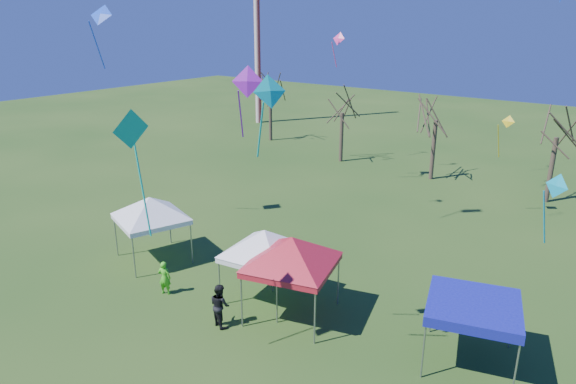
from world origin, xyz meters
name	(u,v)px	position (x,y,z in m)	size (l,w,h in m)	color
ground	(250,334)	(0.00, 0.00, 0.00)	(140.00, 140.00, 0.00)	#224616
radio_mast	(257,13)	(-28.00, 34.00, 12.50)	(0.70, 0.70, 25.00)	silver
tree_0	(270,76)	(-20.85, 27.38, 6.49)	(3.83, 3.83, 8.44)	#3D2D21
tree_1	(343,95)	(-10.77, 24.65, 5.79)	(3.42, 3.42, 7.54)	#3D2D21
tree_2	(438,98)	(-2.37, 24.38, 6.29)	(3.71, 3.71, 8.18)	#3D2D21
tree_3	(561,114)	(6.03, 24.04, 6.08)	(3.59, 3.59, 7.91)	#3D2D21
tent_white_west	(150,201)	(-8.43, 2.15, 3.19)	(4.23, 4.23, 3.96)	gray
tent_white_mid	(265,235)	(-1.27, 2.54, 3.09)	(4.31, 4.31, 3.83)	gray
tent_red	(292,243)	(0.49, 2.14, 3.35)	(4.55, 4.55, 4.15)	gray
tent_blue	(474,307)	(7.49, 3.47, 2.28)	(3.91, 3.91, 2.48)	gray
person_dark	(220,305)	(-1.40, -0.21, 0.92)	(0.90, 0.70, 1.84)	black
person_green	(165,278)	(-5.19, 0.12, 0.80)	(0.59, 0.38, 1.60)	#48D622
kite_13	(338,39)	(-7.70, 18.63, 10.58)	(0.98, 0.70, 2.45)	#FB3790
kite_22	(507,123)	(4.07, 18.88, 6.02)	(0.87, 0.85, 2.72)	gold
kite_1	(247,82)	(0.90, -0.81, 10.03)	(1.03, 0.75, 2.34)	purple
kite_27	(270,93)	(2.28, -1.41, 9.89)	(0.90, 1.07, 2.50)	#0BABAE
kite_17	(556,187)	(8.81, 7.50, 5.93)	(0.99, 0.76, 2.98)	#0B93AC
kite_5	(130,131)	(-1.35, -3.68, 8.70)	(0.50, 1.29, 4.21)	#0CBBA0
kite_14	(101,15)	(-13.35, 3.85, 12.11)	(1.54, 1.28, 3.41)	blue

